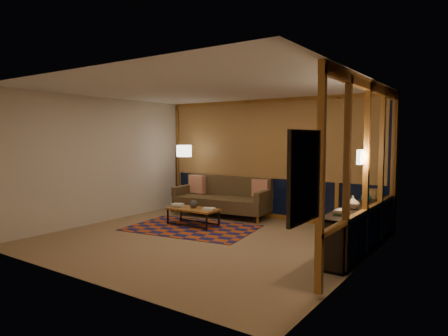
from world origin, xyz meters
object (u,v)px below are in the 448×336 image
Objects in this scene: bookshelf at (360,227)px; floor_lamp at (176,178)px; sofa at (222,197)px; coffee_table at (193,217)px.

floor_lamp is at bearing 169.56° from bookshelf.
floor_lamp reaches higher than bookshelf.
floor_lamp is (-1.35, -0.07, 0.38)m from sofa.
floor_lamp reaches higher than coffee_table.
coffee_table is 3.37m from bookshelf.
sofa is 0.76× the size of bookshelf.
sofa is at bearing 164.54° from bookshelf.
bookshelf is (4.78, -0.88, -0.47)m from floor_lamp.
sofa reaches higher than bookshelf.
sofa is 1.41m from floor_lamp.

